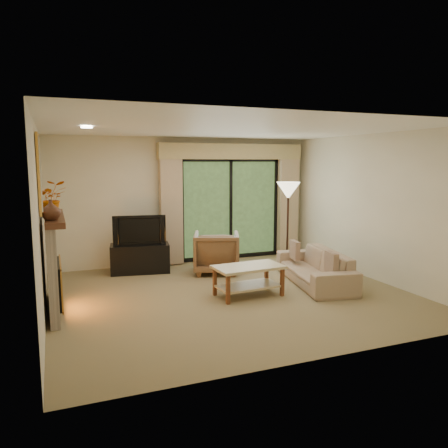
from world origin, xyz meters
name	(u,v)px	position (x,y,z in m)	size (l,w,h in m)	color
floor	(231,294)	(0.00, 0.00, 0.00)	(5.50, 5.50, 0.00)	olive
ceiling	(231,129)	(0.00, 0.00, 2.60)	(5.50, 5.50, 0.00)	white
wall_back	(185,201)	(0.00, 2.50, 1.30)	(5.00, 5.00, 0.00)	beige
wall_front	(324,240)	(0.00, -2.50, 1.30)	(5.00, 5.00, 0.00)	beige
wall_left	(40,223)	(-2.75, 0.00, 1.30)	(5.00, 5.00, 0.00)	beige
wall_right	(373,207)	(2.75, 0.00, 1.30)	(5.00, 5.00, 0.00)	beige
fireplace	(53,264)	(-2.63, 0.20, 0.69)	(0.24, 1.70, 1.37)	gray
mirror	(41,173)	(-2.71, 0.20, 1.95)	(0.07, 1.45, 1.02)	gold
sliding_door	(230,209)	(1.00, 2.45, 1.10)	(2.26, 0.10, 2.16)	black
curtain_left	(171,207)	(-0.35, 2.34, 1.20)	(0.45, 0.18, 2.35)	tan
curtain_right	(288,202)	(2.35, 2.34, 1.20)	(0.45, 0.18, 2.35)	tan
cornice	(232,152)	(1.00, 2.36, 2.32)	(3.20, 0.24, 0.32)	tan
media_console	(140,258)	(-1.08, 1.95, 0.27)	(1.10, 0.49, 0.55)	black
tv	(139,230)	(-1.08, 1.95, 0.83)	(0.98, 0.13, 0.57)	black
armchair	(216,252)	(0.28, 1.41, 0.39)	(0.84, 0.86, 0.78)	brown
sofa	(315,267)	(1.61, 0.07, 0.29)	(1.98, 0.77, 0.58)	tan
pillow_near	(331,263)	(1.54, -0.51, 0.49)	(0.09, 0.36, 0.36)	brown
pillow_far	(295,250)	(1.54, 0.64, 0.49)	(0.09, 0.34, 0.34)	brown
coffee_table	(248,281)	(0.23, -0.16, 0.24)	(1.08, 0.59, 0.49)	#C8B484
floor_lamp	(288,226)	(1.71, 1.20, 0.86)	(0.46, 0.46, 1.72)	#FEF3C7
vase	(51,210)	(-2.61, -0.32, 1.50)	(0.25, 0.25, 0.26)	#492818
branches	(50,198)	(-2.61, 0.18, 1.61)	(0.43, 0.38, 0.48)	#C85E08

